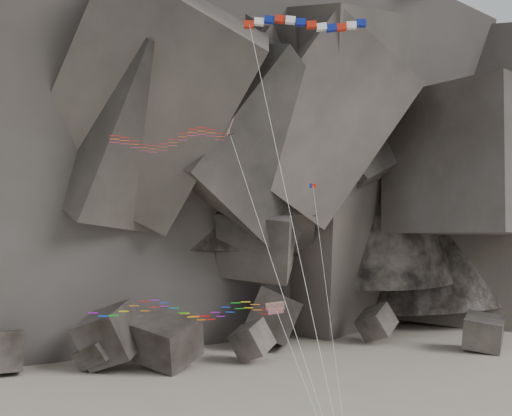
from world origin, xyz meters
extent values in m
cube|color=#47423F|center=(-6.93, 29.63, 2.45)|extent=(9.67, 10.35, 7.36)
cube|color=#47423F|center=(8.73, 39.49, 3.12)|extent=(9.88, 9.01, 9.16)
cube|color=#47423F|center=(-14.82, 29.87, 1.17)|extent=(6.28, 5.85, 5.12)
cube|color=#47423F|center=(24.37, 39.87, 1.82)|extent=(6.96, 6.00, 6.22)
cube|color=#47423F|center=(-13.40, 29.96, 2.88)|extent=(9.25, 7.96, 8.55)
cube|color=#47423F|center=(4.05, 30.92, 1.89)|extent=(6.48, 5.45, 5.84)
cube|color=#47423F|center=(-25.77, 30.97, 2.32)|extent=(5.43, 6.17, 5.27)
cube|color=#47423F|center=(36.91, 31.98, 2.08)|extent=(7.08, 7.76, 5.39)
cylinder|color=silver|center=(-0.03, -4.32, 13.20)|extent=(5.28, 13.31, 23.08)
cube|color=red|center=(-1.45, 0.10, 32.21)|extent=(0.79, 0.59, 0.48)
cube|color=white|center=(-0.71, -0.05, 32.40)|extent=(0.83, 0.60, 0.54)
cube|color=navy|center=(0.03, -0.24, 32.53)|extent=(0.85, 0.60, 0.57)
cube|color=red|center=(0.78, -0.46, 32.55)|extent=(0.85, 0.60, 0.57)
cube|color=white|center=(1.52, -0.68, 32.44)|extent=(0.83, 0.60, 0.55)
cube|color=navy|center=(2.26, -0.89, 32.26)|extent=(0.80, 0.60, 0.50)
cube|color=red|center=(3.00, -1.05, 32.05)|extent=(0.82, 0.60, 0.52)
cube|color=white|center=(3.74, -1.16, 31.90)|extent=(0.84, 0.60, 0.57)
cube|color=navy|center=(4.48, -1.23, 31.86)|extent=(0.85, 0.60, 0.58)
cube|color=red|center=(5.22, -1.27, 31.94)|extent=(0.84, 0.60, 0.56)
cube|color=white|center=(5.97, -1.29, 32.11)|extent=(0.81, 0.60, 0.51)
cube|color=navy|center=(6.71, -1.33, 32.32)|extent=(0.81, 0.60, 0.51)
cylinder|color=silver|center=(0.57, -5.53, 16.94)|extent=(4.07, 10.89, 30.55)
cube|color=#E4A40C|center=(0.69, 0.99, 11.31)|extent=(1.45, 0.51, 0.79)
cube|color=#0CB219|center=(0.69, 0.80, 11.01)|extent=(1.22, 0.37, 0.54)
cylinder|color=silver|center=(1.64, -4.98, 6.49)|extent=(1.93, 11.97, 9.66)
cube|color=red|center=(3.98, 2.12, 20.49)|extent=(0.53, 0.17, 0.34)
cube|color=navy|center=(3.81, 2.13, 20.49)|extent=(0.20, 0.09, 0.35)
cylinder|color=silver|center=(3.28, -4.41, 11.08)|extent=(1.42, 13.10, 18.83)
camera|label=1|loc=(-8.20, -40.90, 17.24)|focal=40.00mm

